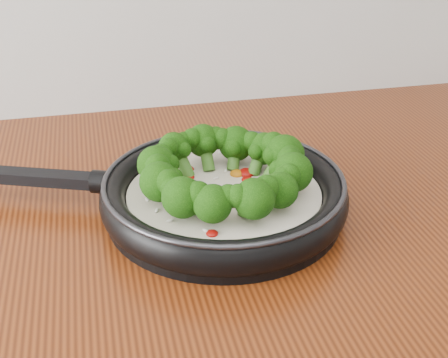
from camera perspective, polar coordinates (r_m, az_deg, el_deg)
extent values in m
cylinder|color=black|center=(0.77, 0.00, -2.92)|extent=(0.39, 0.39, 0.01)
torus|color=black|center=(0.75, 0.00, -1.42)|extent=(0.40, 0.40, 0.03)
torus|color=#2D2D33|center=(0.74, 0.00, 0.00)|extent=(0.39, 0.39, 0.01)
cube|color=black|center=(0.82, -16.93, 0.11)|extent=(0.18, 0.09, 0.02)
cylinder|color=black|center=(0.79, -11.50, -0.28)|extent=(0.04, 0.04, 0.03)
cylinder|color=silver|center=(0.76, 0.00, -1.86)|extent=(0.32, 0.32, 0.02)
ellipsoid|color=#9A0B07|center=(0.77, 2.43, -0.28)|extent=(0.02, 0.02, 0.01)
ellipsoid|color=#9A0B07|center=(0.79, 2.16, 0.58)|extent=(0.03, 0.03, 0.01)
ellipsoid|color=#C0680C|center=(0.76, 5.85, -1.04)|extent=(0.03, 0.03, 0.01)
ellipsoid|color=#9A0B07|center=(0.78, -3.43, 0.18)|extent=(0.02, 0.02, 0.01)
ellipsoid|color=#9A0B07|center=(0.72, 0.85, -2.36)|extent=(0.03, 0.03, 0.01)
ellipsoid|color=#C0680C|center=(0.76, 3.38, -0.74)|extent=(0.03, 0.03, 0.01)
ellipsoid|color=#9A0B07|center=(0.80, -3.55, 0.89)|extent=(0.02, 0.02, 0.01)
ellipsoid|color=#9A0B07|center=(0.74, -0.70, -1.44)|extent=(0.02, 0.02, 0.01)
ellipsoid|color=#C0680C|center=(0.76, -4.37, -0.82)|extent=(0.02, 0.02, 0.01)
ellipsoid|color=#9A0B07|center=(0.74, -5.09, -1.78)|extent=(0.03, 0.03, 0.01)
ellipsoid|color=#9A0B07|center=(0.77, 7.14, -0.71)|extent=(0.02, 0.02, 0.01)
ellipsoid|color=#C0680C|center=(0.75, -2.36, -1.29)|extent=(0.01, 0.01, 0.01)
ellipsoid|color=#9A0B07|center=(0.73, 3.58, -2.29)|extent=(0.02, 0.02, 0.01)
ellipsoid|color=#9A0B07|center=(0.76, -4.02, -0.77)|extent=(0.03, 0.03, 0.01)
ellipsoid|color=#C0680C|center=(0.75, -1.10, -1.08)|extent=(0.02, 0.02, 0.01)
ellipsoid|color=#9A0B07|center=(0.75, -4.71, -1.31)|extent=(0.03, 0.03, 0.01)
ellipsoid|color=#9A0B07|center=(0.67, -1.15, -5.25)|extent=(0.02, 0.02, 0.01)
ellipsoid|color=#C0680C|center=(0.79, 1.23, 0.51)|extent=(0.03, 0.03, 0.01)
ellipsoid|color=#9A0B07|center=(0.74, 1.44, -1.56)|extent=(0.03, 0.03, 0.01)
ellipsoid|color=#9A0B07|center=(0.70, -0.76, -3.41)|extent=(0.03, 0.03, 0.01)
ellipsoid|color=#C0680C|center=(0.71, -2.01, -2.87)|extent=(0.02, 0.02, 0.01)
ellipsoid|color=#9A0B07|center=(0.75, -4.94, -1.19)|extent=(0.02, 0.02, 0.01)
ellipsoid|color=#9A0B07|center=(0.78, 2.23, -0.07)|extent=(0.02, 0.02, 0.01)
ellipsoid|color=white|center=(0.70, 3.20, -3.56)|extent=(0.01, 0.01, 0.00)
ellipsoid|color=white|center=(0.75, 1.38, -1.43)|extent=(0.01, 0.01, 0.00)
ellipsoid|color=white|center=(0.76, 0.28, -0.98)|extent=(0.01, 0.01, 0.00)
ellipsoid|color=white|center=(0.75, 0.81, -1.26)|extent=(0.01, 0.01, 0.00)
ellipsoid|color=white|center=(0.81, -4.62, 1.06)|extent=(0.01, 0.01, 0.00)
ellipsoid|color=white|center=(0.71, 1.45, -2.93)|extent=(0.01, 0.01, 0.00)
ellipsoid|color=white|center=(0.73, -0.20, -2.28)|extent=(0.00, 0.01, 0.00)
ellipsoid|color=white|center=(0.75, -5.25, -1.43)|extent=(0.01, 0.01, 0.00)
ellipsoid|color=white|center=(0.80, 0.17, 0.80)|extent=(0.01, 0.01, 0.00)
ellipsoid|color=white|center=(0.75, 0.00, -1.11)|extent=(0.01, 0.01, 0.00)
ellipsoid|color=white|center=(0.74, -7.38, -2.01)|extent=(0.01, 0.01, 0.00)
ellipsoid|color=white|center=(0.71, -6.46, -3.02)|extent=(0.01, 0.01, 0.00)
ellipsoid|color=white|center=(0.85, -0.24, 2.56)|extent=(0.01, 0.01, 0.00)
ellipsoid|color=white|center=(0.78, -0.78, 0.06)|extent=(0.01, 0.01, 0.00)
ellipsoid|color=white|center=(0.67, -1.76, -4.96)|extent=(0.01, 0.01, 0.00)
ellipsoid|color=white|center=(0.80, -3.07, 0.74)|extent=(0.01, 0.01, 0.00)
ellipsoid|color=white|center=(0.69, -5.22, -4.01)|extent=(0.01, 0.01, 0.00)
ellipsoid|color=white|center=(0.75, -7.49, -1.49)|extent=(0.01, 0.01, 0.00)
ellipsoid|color=white|center=(0.74, -6.72, -1.77)|extent=(0.01, 0.01, 0.00)
ellipsoid|color=white|center=(0.76, 1.69, -0.63)|extent=(0.01, 0.01, 0.00)
ellipsoid|color=white|center=(0.75, -0.05, -1.05)|extent=(0.01, 0.01, 0.00)
ellipsoid|color=white|center=(0.74, -1.74, -1.44)|extent=(0.01, 0.01, 0.00)
cylinder|color=#4B822A|center=(0.74, 5.25, -0.55)|extent=(0.04, 0.03, 0.04)
sphere|color=black|center=(0.73, 6.61, 0.64)|extent=(0.06, 0.06, 0.05)
sphere|color=black|center=(0.74, 6.27, 1.86)|extent=(0.04, 0.04, 0.03)
sphere|color=black|center=(0.71, 6.25, 0.39)|extent=(0.04, 0.04, 0.03)
sphere|color=black|center=(0.73, 5.26, 0.87)|extent=(0.03, 0.03, 0.02)
cylinder|color=#4B822A|center=(0.77, 4.66, 0.86)|extent=(0.03, 0.02, 0.04)
sphere|color=black|center=(0.77, 5.82, 2.36)|extent=(0.07, 0.07, 0.05)
sphere|color=black|center=(0.78, 4.78, 3.37)|extent=(0.04, 0.04, 0.03)
sphere|color=black|center=(0.75, 6.31, 2.11)|extent=(0.04, 0.04, 0.03)
sphere|color=black|center=(0.76, 4.70, 2.26)|extent=(0.03, 0.03, 0.03)
cylinder|color=#4B822A|center=(0.79, 3.16, 1.47)|extent=(0.03, 0.03, 0.03)
sphere|color=black|center=(0.80, 3.87, 2.93)|extent=(0.06, 0.06, 0.04)
sphere|color=black|center=(0.80, 2.70, 3.62)|extent=(0.04, 0.04, 0.03)
sphere|color=black|center=(0.78, 4.68, 2.88)|extent=(0.03, 0.03, 0.03)
sphere|color=black|center=(0.78, 3.11, 2.65)|extent=(0.03, 0.03, 0.02)
cylinder|color=#4B822A|center=(0.80, 0.95, 1.92)|extent=(0.03, 0.03, 0.03)
sphere|color=black|center=(0.81, 1.15, 3.43)|extent=(0.06, 0.06, 0.05)
sphere|color=black|center=(0.81, -0.18, 3.86)|extent=(0.04, 0.04, 0.03)
sphere|color=black|center=(0.80, 2.38, 3.58)|extent=(0.04, 0.04, 0.03)
sphere|color=black|center=(0.79, 0.93, 3.04)|extent=(0.03, 0.03, 0.02)
cylinder|color=#4B822A|center=(0.80, -1.64, 2.03)|extent=(0.02, 0.03, 0.04)
sphere|color=black|center=(0.81, -2.02, 3.72)|extent=(0.06, 0.06, 0.05)
sphere|color=black|center=(0.80, -3.07, 3.89)|extent=(0.04, 0.04, 0.03)
sphere|color=black|center=(0.81, -0.80, 4.15)|extent=(0.03, 0.03, 0.03)
sphere|color=black|center=(0.79, -1.64, 3.36)|extent=(0.03, 0.03, 0.02)
cylinder|color=#4B822A|center=(0.79, -3.88, 1.40)|extent=(0.03, 0.04, 0.04)
sphere|color=black|center=(0.79, -4.82, 3.01)|extent=(0.05, 0.05, 0.04)
sphere|color=black|center=(0.77, -5.34, 3.03)|extent=(0.03, 0.03, 0.03)
sphere|color=black|center=(0.79, -3.86, 3.69)|extent=(0.03, 0.03, 0.02)
sphere|color=black|center=(0.78, -3.91, 2.80)|extent=(0.03, 0.03, 0.02)
cylinder|color=#4B822A|center=(0.75, -5.20, 0.05)|extent=(0.04, 0.03, 0.04)
sphere|color=black|center=(0.75, -6.51, 1.37)|extent=(0.06, 0.06, 0.05)
sphere|color=black|center=(0.73, -6.36, 1.25)|extent=(0.04, 0.04, 0.03)
sphere|color=black|center=(0.76, -5.99, 2.36)|extent=(0.04, 0.04, 0.03)
sphere|color=black|center=(0.74, -5.21, 1.46)|extent=(0.03, 0.03, 0.02)
cylinder|color=#4B822A|center=(0.73, -4.94, -1.23)|extent=(0.03, 0.02, 0.04)
sphere|color=black|center=(0.71, -6.19, -0.26)|extent=(0.06, 0.06, 0.05)
sphere|color=black|center=(0.70, -5.33, -0.29)|extent=(0.04, 0.04, 0.03)
sphere|color=black|center=(0.73, -6.34, 0.83)|extent=(0.04, 0.04, 0.03)
sphere|color=black|center=(0.72, -4.88, 0.12)|extent=(0.03, 0.03, 0.02)
cylinder|color=#4B822A|center=(0.70, -3.17, -2.45)|extent=(0.03, 0.03, 0.03)
sphere|color=black|center=(0.68, -4.00, -1.78)|extent=(0.06, 0.06, 0.05)
sphere|color=black|center=(0.67, -2.49, -1.46)|extent=(0.04, 0.04, 0.03)
sphere|color=black|center=(0.69, -5.01, -0.79)|extent=(0.04, 0.04, 0.03)
sphere|color=black|center=(0.69, -3.11, -1.05)|extent=(0.03, 0.03, 0.02)
cylinder|color=#4B822A|center=(0.69, -0.87, -2.94)|extent=(0.03, 0.03, 0.03)
sphere|color=black|center=(0.67, -1.10, -2.39)|extent=(0.06, 0.06, 0.05)
sphere|color=black|center=(0.67, 0.41, -1.68)|extent=(0.04, 0.04, 0.03)
sphere|color=black|center=(0.67, -2.48, -1.68)|extent=(0.03, 0.03, 0.03)
sphere|color=black|center=(0.68, -0.85, -1.51)|extent=(0.03, 0.03, 0.02)
cylinder|color=#4B822A|center=(0.69, 2.27, -2.63)|extent=(0.02, 0.03, 0.04)
sphere|color=black|center=(0.67, 2.92, -1.91)|extent=(0.06, 0.06, 0.05)
sphere|color=black|center=(0.68, 4.08, -0.82)|extent=(0.04, 0.04, 0.03)
sphere|color=black|center=(0.66, 1.39, -1.64)|extent=(0.04, 0.04, 0.03)
sphere|color=black|center=(0.68, 2.28, -1.11)|extent=(0.03, 0.03, 0.02)
cylinder|color=#4B822A|center=(0.71, 4.28, -1.88)|extent=(0.03, 0.03, 0.03)
sphere|color=black|center=(0.70, 5.38, -1.07)|extent=(0.06, 0.06, 0.04)
sphere|color=black|center=(0.71, 5.75, 0.13)|extent=(0.04, 0.04, 0.03)
sphere|color=black|center=(0.68, 4.37, -1.08)|extent=(0.03, 0.03, 0.03)
sphere|color=black|center=(0.70, 4.21, -0.51)|extent=(0.03, 0.03, 0.02)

